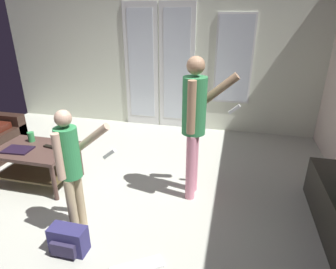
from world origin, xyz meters
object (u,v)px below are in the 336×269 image
Objects in this scene: coffee_table at (36,158)px; loose_keyboard at (137,267)px; cup_near_edge at (31,137)px; backpack at (68,240)px; person_child at (71,163)px; tv_remote_black at (50,147)px; person_adult at (195,118)px; laptop_closed at (18,150)px.

coffee_table is 2.06× the size of loose_keyboard.
backpack is at bearing -43.92° from cup_near_edge.
cup_near_edge is at bearing 143.02° from person_child.
cup_near_edge reaches higher than tv_remote_black.
backpack is at bearing 177.12° from loose_keyboard.
person_child is (-0.97, -0.86, -0.21)m from person_adult.
backpack is (0.99, -0.94, -0.22)m from coffee_table.
person_adult is 2.13m from laptop_closed.
cup_near_edge is (-0.02, 0.27, 0.05)m from laptop_closed.
backpack is 1.03× the size of laptop_closed.
person_adult is 1.53m from loose_keyboard.
person_child is at bearing 155.90° from loose_keyboard.
tv_remote_black is (0.34, -0.11, -0.05)m from cup_near_edge.
backpack is at bearing -43.56° from coffee_table.
coffee_table is 5.34× the size of tv_remote_black.
person_adult is at bearing 6.07° from coffee_table.
laptop_closed is (-1.08, 0.55, -0.26)m from person_child.
person_adult is at bearing 41.49° from person_child.
coffee_table is 0.23m from laptop_closed.
loose_keyboard is 1.84m from tv_remote_black.
person_adult reaches higher than tv_remote_black.
coffee_table is at bearing -151.83° from tv_remote_black.
person_child is 1.06m from loose_keyboard.
person_adult is (1.91, 0.20, 0.61)m from coffee_table.
cup_near_edge reaches higher than loose_keyboard.
coffee_table is at bearing -46.04° from cup_near_edge.
person_adult reaches higher than coffee_table.
backpack reaches higher than loose_keyboard.
coffee_table is at bearing 30.91° from laptop_closed.
laptop_closed is at bearing 154.00° from loose_keyboard.
tv_remote_black reaches higher than coffee_table.
cup_near_edge is (-0.16, 0.17, 0.19)m from coffee_table.
coffee_table reaches higher than loose_keyboard.
laptop_closed is 1.87× the size of tv_remote_black.
tv_remote_black reaches higher than loose_keyboard.
tv_remote_black is at bearing 129.11° from backpack.
loose_keyboard is 2.19m from cup_near_edge.
cup_near_edge reaches higher than backpack.
cup_near_edge is at bearing -178.99° from person_adult.
laptop_closed is 0.36m from tv_remote_black.
person_adult reaches higher than person_child.
coffee_table is at bearing -173.93° from person_adult.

